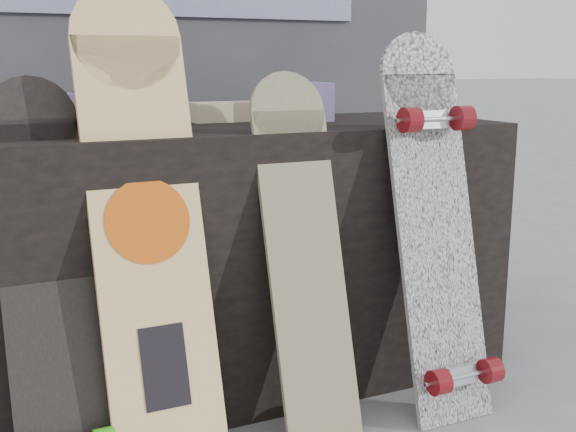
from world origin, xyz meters
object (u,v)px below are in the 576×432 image
vendor_table (240,256)px  longboard_geisha (146,214)px  skateboard_dark (49,277)px  longboard_cascadia (436,220)px  longboard_celtic (303,245)px

vendor_table → longboard_geisha: longboard_geisha is taller
skateboard_dark → longboard_cascadia: bearing=-5.5°
longboard_geisha → longboard_cascadia: (0.80, -0.09, -0.07)m
vendor_table → skateboard_dark: bearing=-153.2°
longboard_celtic → skateboard_dark: bearing=175.3°
vendor_table → skateboard_dark: 0.67m
longboard_celtic → skateboard_dark: longboard_celtic is taller
longboard_geisha → longboard_celtic: longboard_geisha is taller
vendor_table → skateboard_dark: size_ratio=1.67×
vendor_table → skateboard_dark: (-0.59, -0.30, 0.09)m
longboard_geisha → skateboard_dark: 0.27m
longboard_geisha → skateboard_dark: size_ratio=1.24×
longboard_celtic → skateboard_dark: 0.64m
longboard_geisha → longboard_cascadia: 0.80m
vendor_table → longboard_cascadia: longboard_cascadia is taller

